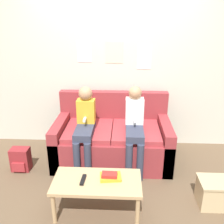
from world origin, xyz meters
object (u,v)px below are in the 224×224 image
object	(u,v)px
couch	(112,139)
person_right	(135,125)
person_left	(85,124)
storage_box	(215,193)
tv_remote	(83,180)
backpack	(21,160)
coffee_table	(97,184)

from	to	relation	value
couch	person_right	size ratio (longest dim) A/B	1.44
couch	person_left	world-z (taller)	person_left
couch	storage_box	size ratio (longest dim) A/B	4.21
tv_remote	backpack	size ratio (longest dim) A/B	0.54
person_right	storage_box	world-z (taller)	person_right
storage_box	backpack	distance (m)	2.48
person_right	storage_box	xyz separation A→B (m)	(0.88, -0.71, -0.48)
tv_remote	storage_box	world-z (taller)	tv_remote
couch	tv_remote	distance (m)	1.12
backpack	storage_box	bearing A→B (deg)	-13.02
person_right	person_left	bearing A→B (deg)	179.95
couch	storage_box	bearing A→B (deg)	-38.06
person_left	storage_box	world-z (taller)	person_left
person_right	storage_box	distance (m)	1.23
coffee_table	tv_remote	size ratio (longest dim) A/B	5.36
coffee_table	backpack	distance (m)	1.34
storage_box	coffee_table	bearing A→B (deg)	-173.17
couch	person_left	bearing A→B (deg)	-148.49
couch	person_right	bearing A→B (deg)	-36.01
couch	person_left	size ratio (longest dim) A/B	1.46
person_right	backpack	size ratio (longest dim) A/B	3.50
storage_box	backpack	world-z (taller)	backpack
couch	coffee_table	world-z (taller)	couch
coffee_table	tv_remote	distance (m)	0.15
coffee_table	person_left	distance (m)	0.95
person_right	backpack	world-z (taller)	person_right
backpack	person_left	bearing A→B (deg)	9.69
couch	person_left	xyz separation A→B (m)	(-0.36, -0.22, 0.33)
person_left	backpack	distance (m)	1.01
tv_remote	storage_box	xyz separation A→B (m)	(1.44, 0.16, -0.24)
coffee_table	person_left	world-z (taller)	person_left
person_right	storage_box	bearing A→B (deg)	-38.74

